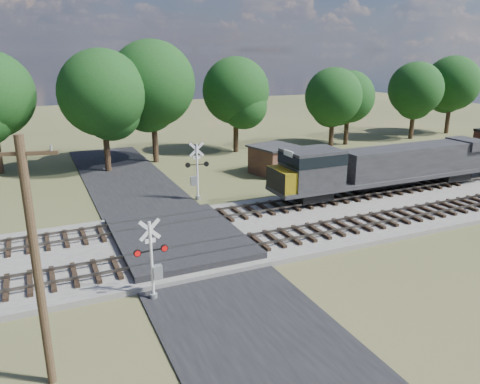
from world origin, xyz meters
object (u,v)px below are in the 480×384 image
utility_pole (36,261)px  crossing_signal_far (196,176)px  crossing_signal_near (154,266)px  equipment_shed (274,160)px

utility_pole → crossing_signal_far: bearing=71.4°
crossing_signal_near → crossing_signal_far: bearing=60.9°
utility_pole → equipment_shed: utility_pole is taller
crossing_signal_near → equipment_shed: (15.66, 17.70, -0.29)m
equipment_shed → utility_pole: bearing=-145.9°
crossing_signal_near → equipment_shed: bearing=45.9°
crossing_signal_near → crossing_signal_far: (6.58, 13.15, 0.23)m
crossing_signal_near → utility_pole: bearing=-141.5°
crossing_signal_near → utility_pole: utility_pole is taller
crossing_signal_near → crossing_signal_far: 14.70m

